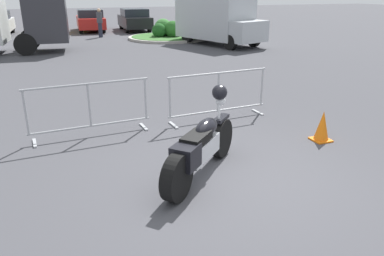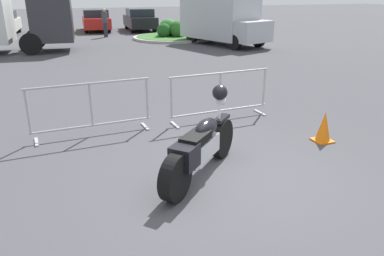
# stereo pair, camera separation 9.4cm
# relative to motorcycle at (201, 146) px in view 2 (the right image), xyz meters

# --- Properties ---
(ground_plane) EXTENTS (120.00, 120.00, 0.00)m
(ground_plane) POSITION_rel_motorcycle_xyz_m (0.47, -0.31, -0.49)
(ground_plane) COLOR #424247
(motorcycle) EXTENTS (1.80, 1.71, 1.30)m
(motorcycle) POSITION_rel_motorcycle_xyz_m (0.00, 0.00, 0.00)
(motorcycle) COLOR black
(motorcycle) RESTS_ON ground
(crowd_barrier_near) EXTENTS (2.39, 0.57, 1.07)m
(crowd_barrier_near) POSITION_rel_motorcycle_xyz_m (-1.38, 2.37, 0.06)
(crowd_barrier_near) COLOR #9EA0A5
(crowd_barrier_near) RESTS_ON ground
(crowd_barrier_far) EXTENTS (2.39, 0.57, 1.07)m
(crowd_barrier_far) POSITION_rel_motorcycle_xyz_m (1.38, 2.37, 0.06)
(crowd_barrier_far) COLOR #9EA0A5
(crowd_barrier_far) RESTS_ON ground
(delivery_van) EXTENTS (3.44, 5.36, 2.31)m
(delivery_van) POSITION_rel_motorcycle_xyz_m (6.49, 13.54, 0.75)
(delivery_van) COLOR #B2B7BC
(delivery_van) RESTS_ON ground
(parked_car_white) EXTENTS (2.02, 4.45, 1.48)m
(parked_car_white) POSITION_rel_motorcycle_xyz_m (-4.80, 22.44, 0.25)
(parked_car_white) COLOR white
(parked_car_white) RESTS_ON ground
(parked_car_yellow) EXTENTS (1.95, 4.28, 1.42)m
(parked_car_yellow) POSITION_rel_motorcycle_xyz_m (-1.85, 22.88, 0.23)
(parked_car_yellow) COLOR yellow
(parked_car_yellow) RESTS_ON ground
(parked_car_red) EXTENTS (2.00, 4.41, 1.47)m
(parked_car_red) POSITION_rel_motorcycle_xyz_m (1.11, 22.89, 0.25)
(parked_car_red) COLOR #B21E19
(parked_car_red) RESTS_ON ground
(parked_car_black) EXTENTS (2.06, 4.53, 1.51)m
(parked_car_black) POSITION_rel_motorcycle_xyz_m (4.07, 22.17, 0.27)
(parked_car_black) COLOR black
(parked_car_black) RESTS_ON ground
(pedestrian) EXTENTS (0.42, 0.42, 1.69)m
(pedestrian) POSITION_rel_motorcycle_xyz_m (1.21, 19.03, 0.43)
(pedestrian) COLOR #262838
(pedestrian) RESTS_ON ground
(planter_island) EXTENTS (4.67, 4.67, 1.12)m
(planter_island) POSITION_rel_motorcycle_xyz_m (4.79, 16.87, -0.20)
(planter_island) COLOR #ADA89E
(planter_island) RESTS_ON ground
(traffic_cone) EXTENTS (0.34, 0.34, 0.59)m
(traffic_cone) POSITION_rel_motorcycle_xyz_m (2.71, 0.50, -0.21)
(traffic_cone) COLOR orange
(traffic_cone) RESTS_ON ground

